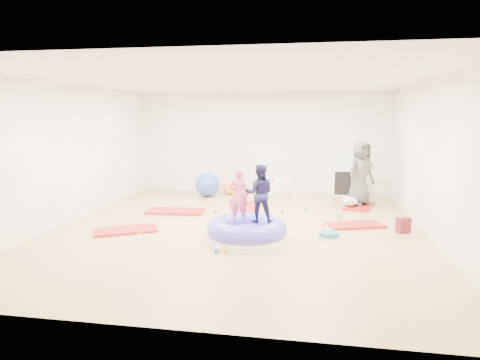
# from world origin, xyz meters

# --- Properties ---
(room) EXTENTS (7.01, 8.01, 2.81)m
(room) POSITION_xyz_m (0.00, 0.00, 1.40)
(room) COLOR tan
(room) RESTS_ON ground
(gym_mat_front_left) EXTENTS (1.27, 1.05, 0.05)m
(gym_mat_front_left) POSITION_xyz_m (-2.04, -0.58, 0.02)
(gym_mat_front_left) COLOR red
(gym_mat_front_left) RESTS_ON ground
(gym_mat_mid_left) EXTENTS (1.31, 0.71, 0.05)m
(gym_mat_mid_left) POSITION_xyz_m (-1.61, 1.09, 0.03)
(gym_mat_mid_left) COLOR red
(gym_mat_mid_left) RESTS_ON ground
(gym_mat_center_back) EXTENTS (0.90, 1.35, 0.05)m
(gym_mat_center_back) POSITION_xyz_m (-0.14, 1.73, 0.03)
(gym_mat_center_back) COLOR red
(gym_mat_center_back) RESTS_ON ground
(gym_mat_right) EXTENTS (1.18, 0.85, 0.04)m
(gym_mat_right) POSITION_xyz_m (2.27, 0.55, 0.02)
(gym_mat_right) COLOR red
(gym_mat_right) RESTS_ON ground
(gym_mat_rear_right) EXTENTS (0.85, 1.24, 0.05)m
(gym_mat_rear_right) POSITION_xyz_m (2.52, 2.40, 0.02)
(gym_mat_rear_right) COLOR red
(gym_mat_rear_right) RESTS_ON ground
(inflatable_cushion) EXTENTS (1.40, 1.40, 0.44)m
(inflatable_cushion) POSITION_xyz_m (0.32, -0.85, 0.17)
(inflatable_cushion) COLOR white
(inflatable_cushion) RESTS_ON ground
(child_pink) EXTENTS (0.38, 0.28, 0.93)m
(child_pink) POSITION_xyz_m (0.18, -0.86, 0.87)
(child_pink) COLOR #E95270
(child_pink) RESTS_ON inflatable_cushion
(child_navy) EXTENTS (0.51, 0.42, 1.00)m
(child_navy) POSITION_xyz_m (0.53, -0.82, 0.90)
(child_navy) COLOR #1E1946
(child_navy) RESTS_ON inflatable_cushion
(adult_caregiver) EXTENTS (0.88, 0.85, 1.52)m
(adult_caregiver) POSITION_xyz_m (2.53, 2.47, 0.81)
(adult_caregiver) COLOR #484848
(adult_caregiver) RESTS_ON gym_mat_rear_right
(infant) EXTENTS (0.38, 0.39, 0.23)m
(infant) POSITION_xyz_m (2.28, 2.19, 0.16)
(infant) COLOR #C2E7F6
(infant) RESTS_ON gym_mat_rear_right
(ball_pit_balls) EXTENTS (2.82, 3.32, 0.07)m
(ball_pit_balls) POSITION_xyz_m (0.70, 0.42, 0.04)
(ball_pit_balls) COLOR blue
(ball_pit_balls) RESTS_ON ground
(exercise_ball_blue) EXTENTS (0.64, 0.64, 0.64)m
(exercise_ball_blue) POSITION_xyz_m (-1.36, 3.04, 0.32)
(exercise_ball_blue) COLOR blue
(exercise_ball_blue) RESTS_ON ground
(exercise_ball_orange) EXTENTS (0.42, 0.42, 0.42)m
(exercise_ball_orange) POSITION_xyz_m (-0.82, 3.44, 0.21)
(exercise_ball_orange) COLOR #FFB02E
(exercise_ball_orange) RESTS_ON ground
(infant_play_gym) EXTENTS (0.71, 0.67, 0.54)m
(infant_play_gym) POSITION_xyz_m (0.66, 2.87, 0.36)
(infant_play_gym) COLOR white
(infant_play_gym) RESTS_ON ground
(cube_shelf) EXTENTS (0.73, 0.36, 0.73)m
(cube_shelf) POSITION_xyz_m (2.31, 3.79, 0.37)
(cube_shelf) COLOR white
(cube_shelf) RESTS_ON ground
(balance_disc) EXTENTS (0.36, 0.36, 0.08)m
(balance_disc) POSITION_xyz_m (1.73, -0.26, 0.04)
(balance_disc) COLOR #23707E
(balance_disc) RESTS_ON ground
(backpack) EXTENTS (0.29, 0.25, 0.28)m
(backpack) POSITION_xyz_m (3.10, 0.22, 0.14)
(backpack) COLOR #A9142F
(backpack) RESTS_ON ground
(yellow_toy) EXTENTS (0.22, 0.22, 0.03)m
(yellow_toy) POSITION_xyz_m (-1.74, -0.64, 0.02)
(yellow_toy) COLOR #E5B300
(yellow_toy) RESTS_ON ground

